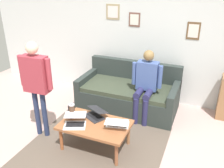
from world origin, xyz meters
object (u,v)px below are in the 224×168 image
object	(u,v)px
laptop_right	(95,114)
person_seated	(146,81)
person_standing	(36,78)
laptop_left	(75,122)
laptop_center	(117,124)
coffee_table	(95,126)
french_press	(72,111)
couch	(129,94)

from	to	relation	value
laptop_right	person_seated	xyz separation A→B (m)	(-0.54, -0.97, 0.26)
laptop_right	person_standing	world-z (taller)	person_standing
laptop_left	person_standing	distance (m)	0.89
laptop_center	laptop_right	world-z (taller)	laptop_right
coffee_table	person_standing	xyz separation A→B (m)	(0.96, 0.04, 0.64)
laptop_right	french_press	bearing A→B (deg)	26.27
coffee_table	french_press	size ratio (longest dim) A/B	3.95
laptop_center	laptop_right	xyz separation A→B (m)	(0.41, -0.11, -0.00)
french_press	person_standing	size ratio (longest dim) A/B	0.16
couch	laptop_left	world-z (taller)	couch
laptop_right	coffee_table	bearing A→B (deg)	114.17
laptop_left	couch	bearing A→B (deg)	-102.46
person_seated	laptop_center	bearing A→B (deg)	83.37
laptop_right	person_standing	xyz separation A→B (m)	(0.88, 0.23, 0.56)
couch	person_seated	xyz separation A→B (m)	(-0.39, 0.23, 0.43)
coffee_table	person_seated	size ratio (longest dim) A/B	0.81
laptop_right	person_seated	world-z (taller)	person_seated
laptop_center	person_seated	xyz separation A→B (m)	(-0.13, -1.08, 0.26)
person_seated	laptop_right	bearing A→B (deg)	60.80
laptop_left	person_seated	world-z (taller)	person_seated
couch	french_press	distance (m)	1.45
couch	coffee_table	xyz separation A→B (m)	(0.07, 1.38, 0.07)
laptop_right	person_seated	size ratio (longest dim) A/B	0.33
coffee_table	laptop_right	bearing A→B (deg)	-65.83
coffee_table	laptop_center	bearing A→B (deg)	-167.92
person_standing	person_seated	distance (m)	1.88
laptop_center	person_standing	bearing A→B (deg)	4.93
couch	coffee_table	distance (m)	1.38
laptop_center	french_press	size ratio (longest dim) A/B	1.50
coffee_table	person_seated	bearing A→B (deg)	-111.64
couch	person_standing	distance (m)	1.89
couch	laptop_center	xyz separation A→B (m)	(-0.27, 1.31, 0.16)
laptop_left	french_press	world-z (taller)	french_press
laptop_left	french_press	xyz separation A→B (m)	(0.14, -0.15, 0.07)
french_press	coffee_table	bearing A→B (deg)	176.21
laptop_right	laptop_left	bearing A→B (deg)	59.51
couch	person_seated	world-z (taller)	person_seated
laptop_right	laptop_center	bearing A→B (deg)	164.60
couch	person_standing	world-z (taller)	person_standing
french_press	laptop_right	bearing A→B (deg)	-153.73
french_press	person_seated	bearing A→B (deg)	-127.43
coffee_table	person_seated	distance (m)	1.29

